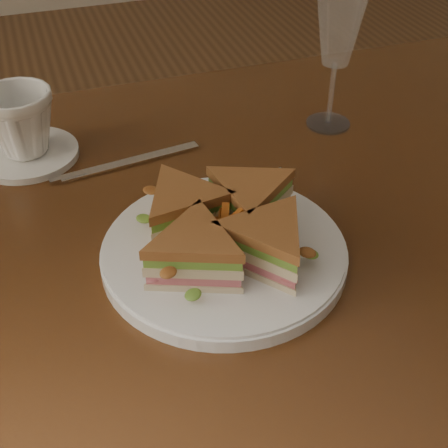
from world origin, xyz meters
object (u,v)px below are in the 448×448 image
object	(u,v)px
saucer	(28,154)
knife	(121,165)
coffee_cup	(20,122)
table	(227,271)
plate	(224,253)
wine_glass	(339,31)
spoon	(198,203)
sandwich_wedges	(224,228)

from	to	relation	value
saucer	knife	bearing A→B (deg)	-28.30
knife	coffee_cup	size ratio (longest dim) A/B	2.19
table	plate	world-z (taller)	plate
saucer	coffee_cup	distance (m)	0.05
wine_glass	saucer	world-z (taller)	wine_glass
coffee_cup	spoon	bearing A→B (deg)	-30.58
coffee_cup	knife	bearing A→B (deg)	-14.94
plate	saucer	world-z (taller)	plate
spoon	saucer	size ratio (longest dim) A/B	1.26
knife	wine_glass	xyz separation A→B (m)	(0.32, 0.01, 0.14)
knife	saucer	bearing A→B (deg)	143.96
sandwich_wedges	wine_glass	xyz separation A→B (m)	(0.25, 0.24, 0.10)
saucer	coffee_cup	world-z (taller)	coffee_cup
spoon	coffee_cup	xyz separation A→B (m)	(-0.19, 0.19, 0.05)
sandwich_wedges	coffee_cup	size ratio (longest dim) A/B	2.57
knife	wine_glass	bearing A→B (deg)	-5.59
sandwich_wedges	coffee_cup	distance (m)	0.35
table	wine_glass	size ratio (longest dim) A/B	5.86
wine_glass	table	bearing A→B (deg)	-143.52
plate	coffee_cup	bearing A→B (deg)	123.28
knife	wine_glass	world-z (taller)	wine_glass
sandwich_wedges	wine_glass	bearing A→B (deg)	43.84
spoon	coffee_cup	world-z (taller)	coffee_cup
wine_glass	knife	bearing A→B (deg)	-177.85
table	wine_glass	xyz separation A→B (m)	(0.22, 0.16, 0.25)
plate	saucer	distance (m)	0.35
spoon	table	bearing A→B (deg)	-57.58
sandwich_wedges	saucer	bearing A→B (deg)	123.28
saucer	coffee_cup	xyz separation A→B (m)	(-0.00, 0.00, 0.05)
wine_glass	spoon	bearing A→B (deg)	-151.71
sandwich_wedges	spoon	distance (m)	0.11
plate	saucer	size ratio (longest dim) A/B	1.95
spoon	saucer	xyz separation A→B (m)	(-0.19, 0.19, 0.00)
sandwich_wedges	wine_glass	size ratio (longest dim) A/B	1.23
table	knife	xyz separation A→B (m)	(-0.10, 0.15, 0.10)
sandwich_wedges	table	bearing A→B (deg)	68.11
wine_glass	coffee_cup	world-z (taller)	wine_glass
plate	table	bearing A→B (deg)	68.11
sandwich_wedges	plate	bearing A→B (deg)	90.00
saucer	wine_glass	bearing A→B (deg)	-6.78
wine_glass	coffee_cup	distance (m)	0.46
table	plate	bearing A→B (deg)	-111.89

